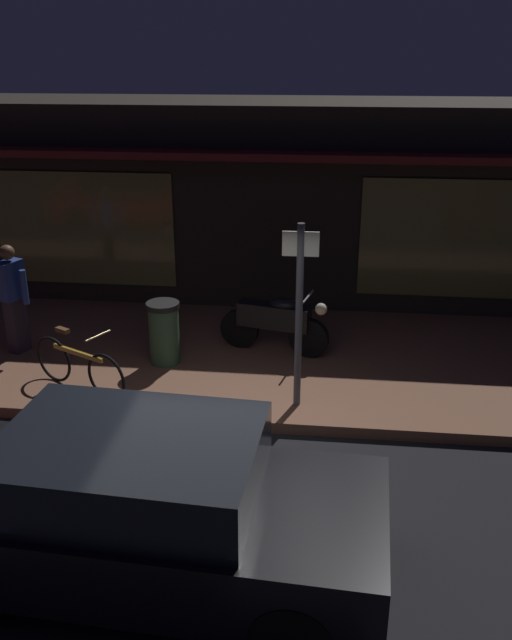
% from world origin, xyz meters
% --- Properties ---
extents(ground_plane, '(60.00, 60.00, 0.00)m').
position_xyz_m(ground_plane, '(0.00, 0.00, 0.00)').
color(ground_plane, black).
extents(sidewalk_slab, '(18.00, 4.00, 0.15)m').
position_xyz_m(sidewalk_slab, '(0.00, 3.00, 0.07)').
color(sidewalk_slab, brown).
rests_on(sidewalk_slab, ground_plane).
extents(storefront_building, '(18.00, 3.30, 3.60)m').
position_xyz_m(storefront_building, '(0.00, 6.39, 1.80)').
color(storefront_building, black).
rests_on(storefront_building, ground_plane).
extents(motorcycle, '(1.68, 0.65, 0.97)m').
position_xyz_m(motorcycle, '(0.34, 3.14, 0.65)').
color(motorcycle, black).
rests_on(motorcycle, sidewalk_slab).
extents(bicycle_parked, '(1.50, 0.79, 0.91)m').
position_xyz_m(bicycle_parked, '(-2.17, 1.59, 0.51)').
color(bicycle_parked, black).
rests_on(bicycle_parked, sidewalk_slab).
extents(person_photographer, '(0.60, 0.43, 1.67)m').
position_xyz_m(person_photographer, '(-3.55, 2.73, 1.03)').
color(person_photographer, '#28232D').
rests_on(person_photographer, sidewalk_slab).
extents(sign_post, '(0.44, 0.09, 2.40)m').
position_xyz_m(sign_post, '(0.76, 1.52, 1.51)').
color(sign_post, '#47474C').
rests_on(sign_post, sidewalk_slab).
extents(trash_bin, '(0.48, 0.48, 0.93)m').
position_xyz_m(trash_bin, '(-1.24, 2.59, 0.62)').
color(trash_bin, '#2D4C33').
rests_on(trash_bin, sidewalk_slab).
extents(parked_car_far, '(4.20, 2.00, 1.42)m').
position_xyz_m(parked_car_far, '(-0.42, -1.50, 0.70)').
color(parked_car_far, black).
rests_on(parked_car_far, ground_plane).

